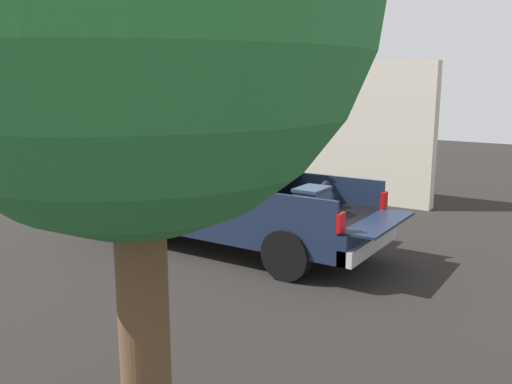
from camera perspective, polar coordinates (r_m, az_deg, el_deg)
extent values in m
plane|color=black|center=(10.42, -2.79, -5.57)|extent=(40.00, 40.00, 0.00)
cube|color=#162138|center=(10.25, -2.82, -2.27)|extent=(5.50, 1.92, 0.47)
cube|color=black|center=(9.56, 3.03, -1.75)|extent=(2.80, 1.80, 0.04)
cube|color=#162138|center=(8.73, 0.01, -1.47)|extent=(2.80, 0.06, 0.50)
cube|color=#162138|center=(10.31, 5.61, 0.52)|extent=(2.80, 0.06, 0.50)
cube|color=#162138|center=(10.24, -3.62, 0.47)|extent=(0.06, 1.80, 0.50)
cube|color=#162138|center=(8.87, 12.46, -3.07)|extent=(0.55, 1.80, 0.04)
cube|color=#B2B2B7|center=(9.86, -0.86, 1.65)|extent=(1.25, 1.92, 0.04)
cube|color=#162138|center=(10.97, -8.60, 1.12)|extent=(2.30, 1.92, 0.50)
cube|color=#2D3842|center=(10.83, -8.28, 3.69)|extent=(1.94, 1.76, 0.51)
cube|color=#162138|center=(11.91, -13.48, 1.46)|extent=(0.40, 1.82, 0.38)
cube|color=#B2B2B7|center=(9.03, 11.44, -5.19)|extent=(0.24, 1.92, 0.24)
cube|color=red|center=(8.14, 8.65, -3.11)|extent=(0.06, 0.20, 0.28)
cube|color=red|center=(9.73, 12.92, -0.83)|extent=(0.06, 0.20, 0.28)
cylinder|color=black|center=(10.77, -13.18, -3.05)|extent=(0.81, 0.30, 0.81)
cylinder|color=black|center=(12.02, -7.17, -1.30)|extent=(0.81, 0.30, 0.81)
cylinder|color=black|center=(8.69, 3.26, -6.33)|extent=(0.81, 0.30, 0.81)
cylinder|color=black|center=(10.19, 8.16, -3.70)|extent=(0.81, 0.30, 0.81)
cube|color=#335170|center=(8.96, 5.70, -1.18)|extent=(0.40, 0.55, 0.42)
cube|color=#23394E|center=(8.91, 5.73, 0.31)|extent=(0.44, 0.59, 0.05)
ellipsoid|color=#283351|center=(9.21, 7.17, -0.83)|extent=(0.20, 0.32, 0.43)
ellipsoid|color=#283351|center=(9.18, 7.78, -1.31)|extent=(0.09, 0.22, 0.19)
ellipsoid|color=black|center=(9.57, 7.08, -0.24)|extent=(0.20, 0.33, 0.47)
ellipsoid|color=black|center=(9.54, 7.67, -0.73)|extent=(0.09, 0.23, 0.21)
cube|color=#4C5166|center=(9.82, -0.86, 2.97)|extent=(0.93, 1.96, 0.42)
cube|color=#4C5166|center=(9.56, 1.06, 5.21)|extent=(0.16, 1.96, 0.40)
cube|color=#4C5166|center=(9.09, -4.21, 4.27)|extent=(0.69, 0.20, 0.22)
cube|color=#4C5166|center=(10.54, 1.57, 5.32)|extent=(0.69, 0.20, 0.22)
cube|color=yellow|center=(9.38, -2.37, 6.37)|extent=(1.03, 0.03, 0.02)
cube|color=yellow|center=(10.11, 0.52, 6.77)|extent=(1.03, 0.03, 0.02)
cube|color=beige|center=(15.24, 2.08, 6.57)|extent=(8.55, 0.36, 3.45)
cylinder|color=brown|center=(3.50, -11.13, -17.78)|extent=(0.29, 0.29, 2.76)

